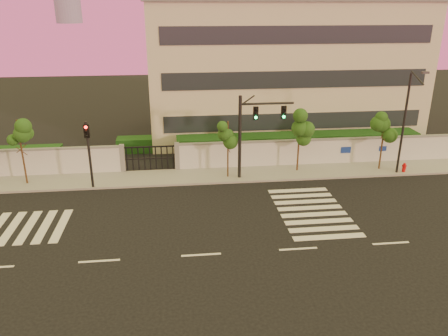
% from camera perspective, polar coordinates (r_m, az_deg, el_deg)
% --- Properties ---
extents(ground, '(120.00, 120.00, 0.00)m').
position_cam_1_polar(ground, '(22.35, -3.01, -11.27)').
color(ground, black).
rests_on(ground, ground).
extents(sidewalk, '(60.00, 3.00, 0.15)m').
position_cam_1_polar(sidewalk, '(31.71, -4.23, -1.09)').
color(sidewalk, gray).
rests_on(sidewalk, ground).
extents(perimeter_wall, '(60.00, 0.36, 2.20)m').
position_cam_1_polar(perimeter_wall, '(32.77, -4.21, 1.50)').
color(perimeter_wall, silver).
rests_on(perimeter_wall, ground).
extents(hedge_row, '(41.00, 4.25, 1.80)m').
position_cam_1_polar(hedge_row, '(35.50, -2.69, 2.63)').
color(hedge_row, '#0F3314').
rests_on(hedge_row, ground).
extents(institutional_building, '(24.40, 12.40, 12.25)m').
position_cam_1_polar(institutional_building, '(42.51, 7.35, 12.89)').
color(institutional_building, beige).
rests_on(institutional_building, ground).
extents(road_markings, '(57.00, 7.62, 0.02)m').
position_cam_1_polar(road_markings, '(25.60, -7.11, -6.96)').
color(road_markings, silver).
rests_on(road_markings, ground).
extents(street_tree_c, '(1.41, 1.13, 4.66)m').
position_cam_1_polar(street_tree_c, '(32.22, -25.11, 3.62)').
color(street_tree_c, '#382314').
rests_on(street_tree_c, ground).
extents(street_tree_d, '(1.31, 1.04, 4.24)m').
position_cam_1_polar(street_tree_d, '(30.47, 0.55, 4.11)').
color(street_tree_d, '#382314').
rests_on(street_tree_d, ground).
extents(street_tree_e, '(1.56, 1.24, 4.68)m').
position_cam_1_polar(street_tree_e, '(32.06, 9.89, 5.25)').
color(street_tree_e, '#382314').
rests_on(street_tree_e, ground).
extents(street_tree_f, '(1.52, 1.21, 4.24)m').
position_cam_1_polar(street_tree_f, '(34.07, 20.18, 4.62)').
color(street_tree_f, '#382314').
rests_on(street_tree_f, ground).
extents(traffic_signal_main, '(3.81, 0.37, 6.03)m').
position_cam_1_polar(traffic_signal_main, '(30.27, 3.53, 5.32)').
color(traffic_signal_main, black).
rests_on(traffic_signal_main, ground).
extents(traffic_signal_secondary, '(0.37, 0.35, 4.72)m').
position_cam_1_polar(traffic_signal_secondary, '(30.01, -17.28, 2.64)').
color(traffic_signal_secondary, black).
rests_on(traffic_signal_secondary, ground).
extents(streetlight_east, '(0.46, 1.86, 7.73)m').
position_cam_1_polar(streetlight_east, '(33.38, 22.63, 5.86)').
color(streetlight_east, black).
rests_on(streetlight_east, ground).
extents(fire_hydrant, '(0.33, 0.31, 0.83)m').
position_cam_1_polar(fire_hydrant, '(34.86, 22.45, -0.03)').
color(fire_hydrant, red).
rests_on(fire_hydrant, ground).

